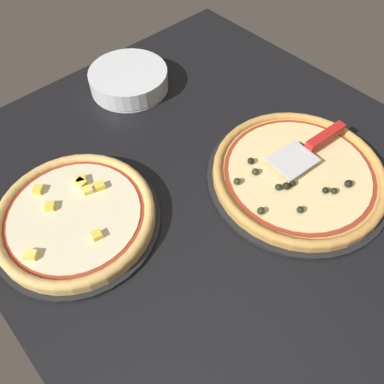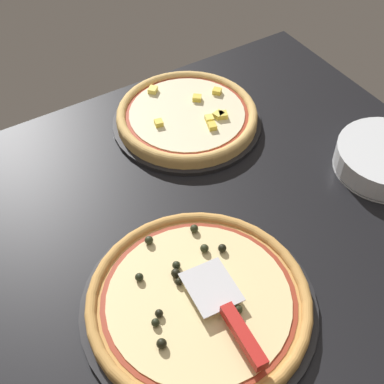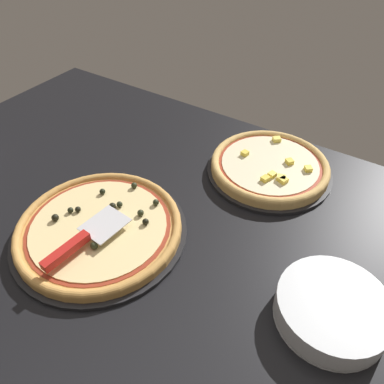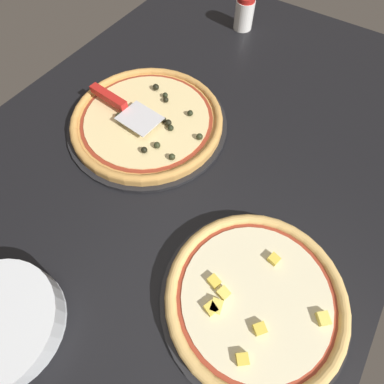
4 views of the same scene
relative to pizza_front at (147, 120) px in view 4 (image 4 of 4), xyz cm
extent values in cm
cube|color=black|center=(-3.06, 13.22, -4.11)|extent=(148.44, 105.07, 3.60)
cylinder|color=black|center=(0.00, -0.04, -1.81)|extent=(42.35, 42.35, 1.00)
cylinder|color=#C68E47|center=(0.00, -0.04, -0.51)|extent=(39.80, 39.80, 1.60)
torus|color=#C68E47|center=(0.00, -0.04, 0.29)|extent=(39.80, 39.80, 2.05)
cylinder|color=maroon|center=(0.00, -0.04, 0.37)|extent=(34.60, 34.60, 0.15)
cylinder|color=beige|center=(0.00, -0.04, 0.49)|extent=(32.64, 32.64, 0.40)
sphere|color=black|center=(9.23, 6.49, 1.48)|extent=(1.58, 1.58, 1.58)
sphere|color=black|center=(-7.51, 0.74, 1.41)|extent=(1.44, 1.44, 1.44)
sphere|color=black|center=(0.00, 7.68, 1.45)|extent=(1.52, 1.52, 1.52)
sphere|color=black|center=(-8.86, -0.46, 1.41)|extent=(1.44, 1.44, 1.44)
sphere|color=#282D19|center=(4.19, -5.67, 1.57)|extent=(1.77, 1.77, 1.77)
sphere|color=#282D19|center=(7.24, 13.33, 1.49)|extent=(1.59, 1.59, 1.59)
sphere|color=#282D19|center=(6.36, 8.18, 1.50)|extent=(1.62, 1.62, 1.62)
sphere|color=black|center=(-9.88, -4.37, 1.57)|extent=(1.76, 1.76, 1.76)
sphere|color=black|center=(-6.97, 8.94, 1.46)|extent=(1.53, 1.53, 1.53)
sphere|color=black|center=(-1.02, 6.21, 1.54)|extent=(1.69, 1.69, 1.69)
sphere|color=#282D19|center=(-1.55, 15.30, 1.51)|extent=(1.64, 1.64, 1.64)
sphere|color=black|center=(-1.41, 4.45, 1.37)|extent=(1.36, 1.36, 1.36)
cylinder|color=black|center=(24.56, 44.46, -1.81)|extent=(35.95, 35.95, 1.00)
cylinder|color=#DBAD60|center=(24.56, 44.46, -0.29)|extent=(33.80, 33.80, 2.04)
torus|color=#DBAD60|center=(24.56, 44.46, 0.73)|extent=(33.80, 33.80, 2.23)
cylinder|color=maroon|center=(24.56, 44.46, 0.81)|extent=(29.38, 29.38, 0.15)
cylinder|color=beige|center=(24.56, 44.46, 0.93)|extent=(27.71, 27.71, 0.40)
cube|color=yellow|center=(16.63, 44.00, 1.74)|extent=(2.21, 2.29, 1.22)
cube|color=yellow|center=(26.57, 36.55, 1.74)|extent=(2.33, 2.56, 1.22)
cube|color=#F9E05B|center=(21.58, 55.85, 1.74)|extent=(3.01, 2.99, 1.22)
cube|color=#F4D64C|center=(30.97, 38.57, 1.74)|extent=(2.52, 2.63, 1.22)
cube|color=#F9E05B|center=(27.44, 39.13, 1.74)|extent=(2.34, 2.44, 1.22)
cube|color=yellow|center=(34.83, 47.02, 1.74)|extent=(2.71, 2.72, 1.22)
cube|color=yellow|center=(29.17, 47.32, 1.74)|extent=(2.76, 2.74, 1.22)
cube|color=#F9E05B|center=(30.07, 39.18, 1.74)|extent=(2.68, 2.44, 1.22)
cube|color=silver|center=(2.47, -0.10, 2.58)|extent=(8.93, 10.61, 0.24)
cube|color=red|center=(1.53, -10.94, 3.46)|extent=(3.21, 11.96, 2.00)
cylinder|color=silver|center=(53.87, 8.43, -1.96)|extent=(22.15, 22.15, 0.70)
cylinder|color=silver|center=(53.87, 8.43, -1.26)|extent=(22.15, 22.15, 0.70)
cylinder|color=silver|center=(53.87, 8.43, -0.56)|extent=(22.15, 22.15, 0.70)
cylinder|color=white|center=(-53.95, -0.67, 2.10)|extent=(6.25, 6.25, 8.82)
camera|label=1|loc=(-23.81, 55.31, 66.78)|focal=35.00mm
camera|label=2|loc=(-26.94, -41.49, 81.86)|focal=50.00mm
camera|label=3|loc=(52.18, -39.33, 66.34)|focal=35.00mm
camera|label=4|loc=(40.48, 40.82, 57.94)|focal=28.00mm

